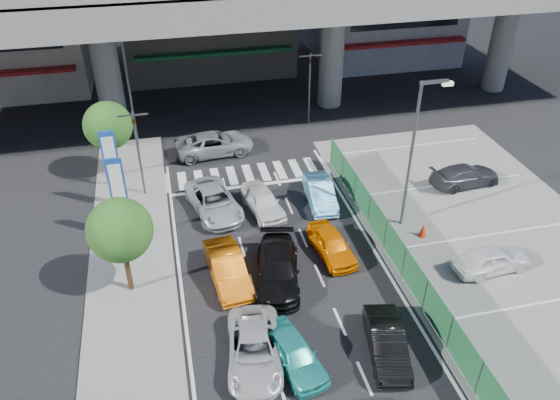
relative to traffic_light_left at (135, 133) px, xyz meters
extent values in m
plane|color=black|center=(6.20, -12.00, -3.94)|extent=(120.00, 120.00, 0.00)
cube|color=slate|center=(17.20, -10.00, -3.91)|extent=(12.00, 28.00, 0.06)
cube|color=slate|center=(-0.80, -8.00, -3.88)|extent=(4.00, 30.00, 0.12)
cylinder|color=slate|center=(-1.80, 10.00, 0.06)|extent=(1.80, 1.80, 8.00)
cylinder|color=slate|center=(14.20, 10.00, 0.06)|extent=(1.80, 1.80, 8.00)
cylinder|color=slate|center=(28.20, 10.00, 0.06)|extent=(1.80, 1.80, 8.00)
cube|color=maroon|center=(-9.80, 14.90, -1.14)|extent=(10.80, 1.60, 0.25)
cube|color=#14662D|center=(6.20, 15.90, -1.14)|extent=(12.60, 1.60, 0.25)
cube|color=maroon|center=(22.20, 14.90, -1.14)|extent=(10.80, 1.60, 0.25)
cylinder|color=#595B60|center=(0.00, 0.00, -1.34)|extent=(0.14, 0.14, 5.20)
cube|color=#595B60|center=(0.00, 0.00, 1.06)|extent=(1.60, 0.08, 0.08)
imported|color=black|center=(0.00, 0.00, 0.76)|extent=(0.26, 1.24, 0.50)
cylinder|color=#595B60|center=(11.70, 7.00, -1.34)|extent=(0.14, 0.14, 5.20)
cube|color=#595B60|center=(11.70, 7.00, 1.06)|extent=(1.60, 0.08, 0.08)
imported|color=black|center=(11.70, 7.00, 0.76)|extent=(0.26, 1.24, 0.50)
cylinder|color=#595B60|center=(13.20, -6.00, 0.06)|extent=(0.16, 0.16, 8.00)
cube|color=#595B60|center=(13.80, -6.00, 3.96)|extent=(1.40, 0.15, 0.15)
cube|color=silver|center=(14.50, -6.00, 3.81)|extent=(0.50, 0.22, 0.18)
cylinder|color=#595B60|center=(-0.30, 6.00, 0.06)|extent=(0.16, 0.16, 8.00)
cube|color=#595B60|center=(0.30, 6.00, 3.96)|extent=(1.40, 0.15, 0.15)
cube|color=silver|center=(1.00, 6.00, 3.81)|extent=(0.50, 0.22, 0.18)
cylinder|color=#595B60|center=(-1.00, -4.00, -2.84)|extent=(0.10, 0.10, 2.20)
cube|color=#154196|center=(-1.00, -4.00, -0.74)|extent=(0.80, 0.12, 3.00)
cube|color=white|center=(-1.00, -4.07, -0.74)|extent=(0.60, 0.02, 2.40)
cylinder|color=#595B60|center=(-1.40, -1.00, -2.84)|extent=(0.10, 0.10, 2.20)
cube|color=#154196|center=(-1.40, -1.00, -0.74)|extent=(0.80, 0.12, 3.00)
cube|color=white|center=(-1.40, -1.07, -0.74)|extent=(0.60, 0.02, 2.40)
cylinder|color=#382314|center=(-0.80, -8.00, -2.74)|extent=(0.24, 0.24, 2.40)
sphere|color=#1C4313|center=(-0.80, -8.00, -0.54)|extent=(2.80, 2.80, 2.80)
cylinder|color=#382314|center=(-1.60, 2.50, -2.74)|extent=(0.24, 0.24, 2.40)
sphere|color=#1C4313|center=(-1.60, 2.50, -0.54)|extent=(2.80, 2.80, 2.80)
imported|color=beige|center=(3.89, -13.19, -3.32)|extent=(2.68, 4.70, 1.24)
imported|color=teal|center=(5.35, -13.73, -3.32)|extent=(2.33, 3.88, 1.24)
imported|color=black|center=(9.03, -14.06, -3.31)|extent=(2.05, 4.01, 1.26)
imported|color=orange|center=(3.57, -8.28, -3.25)|extent=(1.89, 4.32, 1.38)
imported|color=black|center=(5.82, -8.85, -3.25)|extent=(2.88, 5.05, 1.38)
imported|color=orange|center=(8.80, -7.61, -3.32)|extent=(1.92, 3.80, 1.24)
imported|color=#AFB0B6|center=(3.68, -2.58, -3.28)|extent=(3.11, 5.09, 1.32)
imported|color=white|center=(6.29, -3.18, -3.28)|extent=(2.22, 4.05, 1.30)
imported|color=#4891BB|center=(9.58, -3.02, -3.29)|extent=(1.67, 4.00, 1.29)
imported|color=#ACAFB4|center=(4.56, 4.08, -3.23)|extent=(5.22, 2.73, 1.40)
imported|color=white|center=(15.75, -10.45, -3.24)|extent=(3.83, 1.77, 1.27)
imported|color=#343439|center=(18.39, -3.20, -3.27)|extent=(4.33, 2.05, 1.22)
cone|color=red|center=(13.81, -7.30, -3.49)|extent=(0.45, 0.45, 0.78)
camera|label=1|loc=(1.60, -27.46, 13.19)|focal=35.00mm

